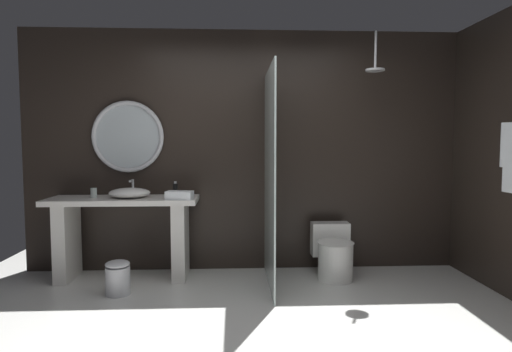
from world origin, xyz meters
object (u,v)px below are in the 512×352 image
(soap_dispenser, at_px, (175,190))
(round_wall_mirror, at_px, (128,137))
(waste_bin, at_px, (118,277))
(tumbler_cup, at_px, (94,193))
(folded_hand_towel, at_px, (180,195))
(rain_shower_head, at_px, (375,65))
(vessel_sink, at_px, (130,193))
(toilet, at_px, (334,253))

(soap_dispenser, bearing_deg, round_wall_mirror, 157.76)
(waste_bin, bearing_deg, tumbler_cup, 125.13)
(round_wall_mirror, relative_size, folded_hand_towel, 2.95)
(rain_shower_head, bearing_deg, tumbler_cup, 177.24)
(round_wall_mirror, height_order, rain_shower_head, rain_shower_head)
(rain_shower_head, relative_size, folded_hand_towel, 1.52)
(soap_dispenser, distance_m, rain_shower_head, 2.38)
(vessel_sink, bearing_deg, waste_bin, -91.70)
(soap_dispenser, xyz_separation_m, round_wall_mirror, (-0.52, 0.21, 0.55))
(vessel_sink, distance_m, waste_bin, 0.86)
(round_wall_mirror, distance_m, rain_shower_head, 2.66)
(rain_shower_head, bearing_deg, toilet, 174.71)
(tumbler_cup, bearing_deg, toilet, -2.36)
(waste_bin, bearing_deg, round_wall_mirror, 94.43)
(vessel_sink, xyz_separation_m, soap_dispenser, (0.45, 0.06, 0.02))
(soap_dispenser, relative_size, waste_bin, 0.51)
(vessel_sink, distance_m, folded_hand_towel, 0.54)
(vessel_sink, xyz_separation_m, folded_hand_towel, (0.52, -0.14, -0.01))
(round_wall_mirror, bearing_deg, waste_bin, -85.57)
(waste_bin, bearing_deg, rain_shower_head, 8.47)
(toilet, xyz_separation_m, folded_hand_towel, (-1.56, -0.08, 0.62))
(rain_shower_head, bearing_deg, folded_hand_towel, -178.56)
(soap_dispenser, relative_size, round_wall_mirror, 0.21)
(vessel_sink, height_order, tumbler_cup, vessel_sink)
(soap_dispenser, relative_size, rain_shower_head, 0.41)
(folded_hand_towel, bearing_deg, round_wall_mirror, 144.41)
(vessel_sink, bearing_deg, tumbler_cup, 173.67)
(vessel_sink, relative_size, rain_shower_head, 1.04)
(vessel_sink, distance_m, tumbler_cup, 0.37)
(soap_dispenser, relative_size, toilet, 0.29)
(tumbler_cup, distance_m, waste_bin, 0.95)
(round_wall_mirror, height_order, toilet, round_wall_mirror)
(rain_shower_head, bearing_deg, round_wall_mirror, 171.62)
(waste_bin, height_order, folded_hand_towel, folded_hand_towel)
(tumbler_cup, bearing_deg, waste_bin, -54.87)
(waste_bin, xyz_separation_m, folded_hand_towel, (0.53, 0.32, 0.72))
(vessel_sink, height_order, folded_hand_towel, vessel_sink)
(tumbler_cup, relative_size, round_wall_mirror, 0.13)
(tumbler_cup, height_order, soap_dispenser, soap_dispenser)
(vessel_sink, xyz_separation_m, round_wall_mirror, (-0.07, 0.28, 0.57))
(round_wall_mirror, bearing_deg, vessel_sink, -75.62)
(vessel_sink, height_order, rain_shower_head, rain_shower_head)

